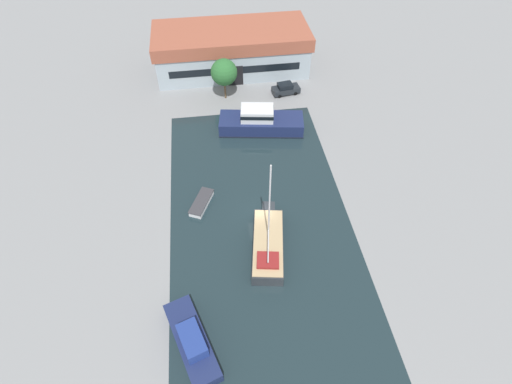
{
  "coord_description": "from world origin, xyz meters",
  "views": [
    {
      "loc": [
        -4.26,
        -28.2,
        35.2
      ],
      "look_at": [
        0.0,
        2.98,
        1.0
      ],
      "focal_mm": 28.0,
      "sensor_mm": 36.0,
      "label": 1
    }
  ],
  "objects_px": {
    "parked_car": "(286,89)",
    "cabin_boat": "(192,341)",
    "warehouse_building": "(232,49)",
    "sailboat_moored": "(268,243)",
    "motor_cruiser": "(260,122)",
    "small_dinghy": "(202,203)",
    "quay_tree_near_building": "(224,72)"
  },
  "relations": [
    {
      "from": "warehouse_building",
      "to": "cabin_boat",
      "type": "bearing_deg",
      "value": -100.14
    },
    {
      "from": "motor_cruiser",
      "to": "sailboat_moored",
      "type": "bearing_deg",
      "value": -177.18
    },
    {
      "from": "warehouse_building",
      "to": "parked_car",
      "type": "bearing_deg",
      "value": -49.53
    },
    {
      "from": "parked_car",
      "to": "cabin_boat",
      "type": "height_order",
      "value": "cabin_boat"
    },
    {
      "from": "sailboat_moored",
      "to": "small_dinghy",
      "type": "bearing_deg",
      "value": 143.34
    },
    {
      "from": "quay_tree_near_building",
      "to": "parked_car",
      "type": "bearing_deg",
      "value": -0.75
    },
    {
      "from": "quay_tree_near_building",
      "to": "motor_cruiser",
      "type": "xyz_separation_m",
      "value": [
        4.17,
        -8.35,
        -3.04
      ]
    },
    {
      "from": "parked_car",
      "to": "sailboat_moored",
      "type": "height_order",
      "value": "sailboat_moored"
    },
    {
      "from": "quay_tree_near_building",
      "to": "motor_cruiser",
      "type": "distance_m",
      "value": 9.81
    },
    {
      "from": "sailboat_moored",
      "to": "motor_cruiser",
      "type": "height_order",
      "value": "sailboat_moored"
    },
    {
      "from": "warehouse_building",
      "to": "parked_car",
      "type": "distance_m",
      "value": 11.64
    },
    {
      "from": "warehouse_building",
      "to": "motor_cruiser",
      "type": "distance_m",
      "value": 17.1
    },
    {
      "from": "sailboat_moored",
      "to": "motor_cruiser",
      "type": "distance_m",
      "value": 20.05
    },
    {
      "from": "motor_cruiser",
      "to": "warehouse_building",
      "type": "bearing_deg",
      "value": 16.51
    },
    {
      "from": "warehouse_building",
      "to": "small_dinghy",
      "type": "bearing_deg",
      "value": -102.62
    },
    {
      "from": "quay_tree_near_building",
      "to": "cabin_boat",
      "type": "distance_m",
      "value": 38.33
    },
    {
      "from": "small_dinghy",
      "to": "motor_cruiser",
      "type": "bearing_deg",
      "value": 80.8
    },
    {
      "from": "quay_tree_near_building",
      "to": "small_dinghy",
      "type": "relative_size",
      "value": 1.4
    },
    {
      "from": "parked_car",
      "to": "small_dinghy",
      "type": "height_order",
      "value": "parked_car"
    },
    {
      "from": "warehouse_building",
      "to": "cabin_boat",
      "type": "xyz_separation_m",
      "value": [
        -7.93,
        -46.17,
        -2.43
      ]
    },
    {
      "from": "warehouse_building",
      "to": "sailboat_moored",
      "type": "distance_m",
      "value": 36.85
    },
    {
      "from": "parked_car",
      "to": "cabin_boat",
      "type": "relative_size",
      "value": 0.52
    },
    {
      "from": "cabin_boat",
      "to": "parked_car",
      "type": "bearing_deg",
      "value": 48.92
    },
    {
      "from": "motor_cruiser",
      "to": "cabin_boat",
      "type": "xyz_separation_m",
      "value": [
        -10.23,
        -29.35,
        -0.37
      ]
    },
    {
      "from": "sailboat_moored",
      "to": "small_dinghy",
      "type": "xyz_separation_m",
      "value": [
        -6.7,
        7.0,
        -0.42
      ]
    },
    {
      "from": "quay_tree_near_building",
      "to": "cabin_boat",
      "type": "relative_size",
      "value": 0.74
    },
    {
      "from": "small_dinghy",
      "to": "cabin_boat",
      "type": "bearing_deg",
      "value": -70.27
    },
    {
      "from": "motor_cruiser",
      "to": "small_dinghy",
      "type": "height_order",
      "value": "motor_cruiser"
    },
    {
      "from": "small_dinghy",
      "to": "cabin_boat",
      "type": "height_order",
      "value": "cabin_boat"
    },
    {
      "from": "motor_cruiser",
      "to": "small_dinghy",
      "type": "xyz_separation_m",
      "value": [
        -8.75,
        -12.94,
        -0.94
      ]
    },
    {
      "from": "sailboat_moored",
      "to": "cabin_boat",
      "type": "relative_size",
      "value": 1.37
    },
    {
      "from": "warehouse_building",
      "to": "quay_tree_near_building",
      "type": "height_order",
      "value": "warehouse_building"
    }
  ]
}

